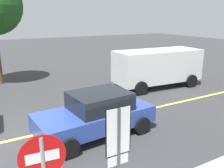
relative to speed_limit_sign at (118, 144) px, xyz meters
name	(u,v)px	position (x,y,z in m)	size (l,w,h in m)	color
ground_plane	(4,142)	(-1.69, 4.67, -1.76)	(80.00, 80.00, 0.00)	#38383A
lane_marking_centre	(86,123)	(1.31, 4.67, -1.76)	(28.00, 0.16, 0.01)	#E0D14C
speed_limit_sign	(118,144)	(0.00, 0.00, 0.00)	(0.54, 0.06, 2.52)	#4C4C51
white_van	(157,66)	(7.16, 7.47, -0.50)	(5.32, 2.53, 2.20)	white
car_blue_mid_road	(96,113)	(1.31, 3.71, -0.98)	(4.29, 2.33, 1.54)	#2D479E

